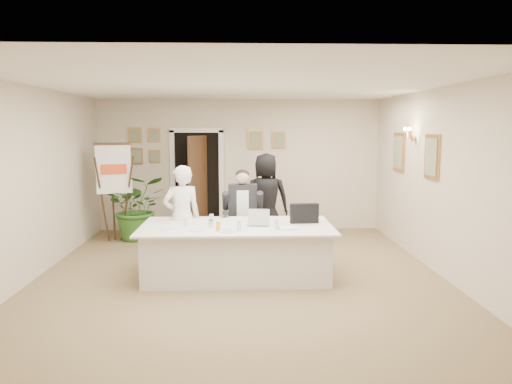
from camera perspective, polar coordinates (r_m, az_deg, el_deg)
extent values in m
plane|color=brown|center=(7.53, -1.86, -9.61)|extent=(7.00, 7.00, 0.00)
cube|color=white|center=(7.23, -1.95, 12.13)|extent=(6.00, 7.00, 0.02)
cube|color=beige|center=(10.74, -1.94, 3.07)|extent=(6.00, 0.10, 2.80)
cube|color=beige|center=(3.79, -1.79, -4.74)|extent=(6.00, 0.10, 2.80)
cube|color=beige|center=(7.84, -24.40, 0.86)|extent=(0.10, 7.00, 2.80)
cube|color=beige|center=(7.85, 20.57, 1.06)|extent=(0.10, 7.00, 2.80)
cube|color=black|center=(10.77, -6.73, 1.17)|extent=(0.92, 0.06, 2.10)
cube|color=white|center=(10.80, -9.49, 1.14)|extent=(0.10, 0.06, 2.20)
cube|color=white|center=(10.71, -3.97, 1.17)|extent=(0.10, 0.06, 2.20)
cube|color=#362111|center=(10.36, -6.64, 0.82)|extent=(0.33, 0.81, 2.02)
cube|color=silver|center=(7.43, -2.22, -6.84)|extent=(2.63, 1.31, 0.75)
cube|color=silver|center=(7.35, -2.24, -3.93)|extent=(2.81, 1.49, 0.03)
cube|color=white|center=(9.82, -16.17, 2.52)|extent=(0.68, 0.40, 0.92)
imported|color=white|center=(7.88, -8.46, -2.85)|extent=(0.69, 0.57, 1.63)
imported|color=black|center=(9.32, 1.16, -0.86)|extent=(0.86, 0.58, 1.74)
imported|color=#2F6521|center=(10.09, -13.35, -1.74)|extent=(1.32, 1.20, 1.28)
cube|color=black|center=(7.52, 5.54, -2.44)|extent=(0.43, 0.15, 0.30)
cube|color=white|center=(7.08, 3.76, -4.14)|extent=(0.30, 0.24, 0.03)
cylinder|color=white|center=(7.12, -10.19, -4.22)|extent=(0.21, 0.21, 0.01)
cylinder|color=white|center=(7.01, -6.84, -4.34)|extent=(0.23, 0.23, 0.01)
cylinder|color=white|center=(6.89, -3.35, -4.50)|extent=(0.26, 0.26, 0.01)
cylinder|color=silver|center=(7.28, -8.03, -3.42)|extent=(0.07, 0.07, 0.14)
cylinder|color=silver|center=(6.94, -1.94, -3.88)|extent=(0.07, 0.07, 0.14)
cylinder|color=silver|center=(7.02, 2.34, -3.76)|extent=(0.07, 0.07, 0.14)
cylinder|color=silver|center=(7.50, -5.11, -3.07)|extent=(0.08, 0.08, 0.14)
cylinder|color=yellow|center=(6.94, -4.34, -3.95)|extent=(0.08, 0.08, 0.13)
cylinder|color=silver|center=(7.19, -5.18, -3.64)|extent=(0.10, 0.10, 0.11)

